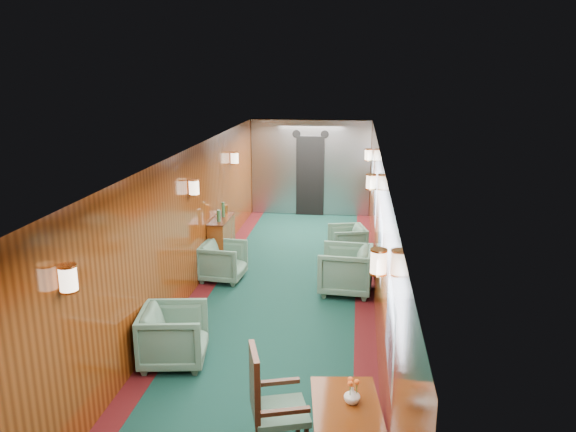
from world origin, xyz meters
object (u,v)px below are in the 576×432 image
(side_chair, at_px, (269,401))
(armchair_left_near, at_px, (174,336))
(armchair_left_far, at_px, (223,261))
(armchair_right_far, at_px, (347,241))
(dining_table, at_px, (345,412))
(armchair_right_near, at_px, (345,270))
(credenza, at_px, (222,241))

(side_chair, distance_m, armchair_left_near, 2.23)
(armchair_left_far, height_order, armchair_right_far, armchair_left_far)
(armchair_right_far, bearing_deg, side_chair, -20.12)
(armchair_right_far, bearing_deg, armchair_left_far, -69.02)
(dining_table, distance_m, armchair_right_far, 6.07)
(armchair_right_far, bearing_deg, dining_table, -13.43)
(side_chair, xyz_separation_m, armchair_right_near, (0.61, 4.24, -0.24))
(side_chair, bearing_deg, armchair_left_far, 91.65)
(armchair_right_near, height_order, armchair_right_far, armchair_right_near)
(dining_table, relative_size, armchair_right_near, 1.10)
(armchair_left_far, bearing_deg, armchair_left_near, -173.86)
(armchair_left_far, xyz_separation_m, armchair_right_far, (2.14, 1.53, -0.03))
(credenza, distance_m, armchair_left_far, 0.84)
(dining_table, distance_m, armchair_left_near, 2.74)
(credenza, distance_m, armchair_left_near, 3.71)
(credenza, bearing_deg, armchair_left_near, -85.75)
(side_chair, bearing_deg, armchair_right_far, 67.29)
(dining_table, xyz_separation_m, armchair_right_near, (-0.11, 4.23, -0.16))
(credenza, height_order, armchair_right_near, credenza)
(credenza, bearing_deg, armchair_right_near, -25.17)
(armchair_right_near, bearing_deg, dining_table, 5.48)
(dining_table, height_order, armchair_right_far, dining_table)
(credenza, height_order, armchair_right_far, credenza)
(armchair_left_near, bearing_deg, armchair_right_far, -33.86)
(dining_table, relative_size, credenza, 0.80)
(armchair_right_near, bearing_deg, credenza, -111.12)
(armchair_right_near, bearing_deg, side_chair, -4.08)
(dining_table, height_order, armchair_left_far, armchair_left_far)
(credenza, height_order, armchair_left_far, credenza)
(dining_table, bearing_deg, armchair_right_near, 84.55)
(side_chair, relative_size, credenza, 0.97)
(armchair_right_far, bearing_deg, armchair_right_near, -14.27)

